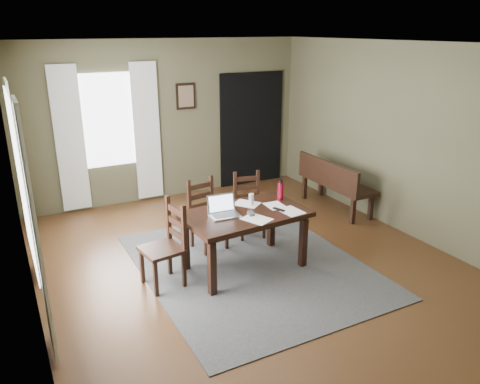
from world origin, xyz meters
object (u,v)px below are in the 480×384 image
chair_end (166,246)px  dining_table (245,219)px  bench (333,180)px  laptop (223,210)px  chair_back_left (207,215)px  water_bottle (281,191)px  chair_back_right (249,205)px

chair_end → dining_table: bearing=77.7°
bench → laptop: (-2.51, -1.06, 0.31)m
chair_back_left → bench: (2.42, 0.34, 0.03)m
chair_end → water_bottle: size_ratio=3.78×
chair_end → laptop: 0.79m
chair_end → chair_back_right: size_ratio=1.11×
dining_table → chair_back_right: bearing=54.6°
bench → water_bottle: (-1.63, -0.94, 0.38)m
chair_back_left → water_bottle: size_ratio=3.58×
chair_back_right → laptop: bearing=-122.2°
chair_back_right → water_bottle: 0.82m
chair_end → bench: bearing=99.7°
laptop → dining_table: bearing=-5.8°
dining_table → chair_back_left: (-0.18, 0.76, -0.19)m
dining_table → chair_back_left: chair_back_left is taller
chair_back_left → water_bottle: bearing=-47.4°
chair_back_left → dining_table: bearing=-87.3°
chair_back_right → bench: (1.71, 0.24, 0.05)m
dining_table → chair_end: 1.00m
chair_end → water_bottle: bearing=85.4°
chair_back_left → water_bottle: 1.07m
chair_end → chair_back_left: 1.07m
chair_end → chair_back_right: 1.72m
laptop → chair_back_left: bearing=87.3°
laptop → water_bottle: size_ratio=1.37×
dining_table → bench: bench is taller
chair_back_right → bench: bearing=20.2°
dining_table → chair_back_right: 1.04m
dining_table → laptop: 0.31m
laptop → chair_end: bearing=-177.6°
chair_end → chair_back_left: chair_end is taller
laptop → water_bottle: (0.88, 0.12, 0.06)m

